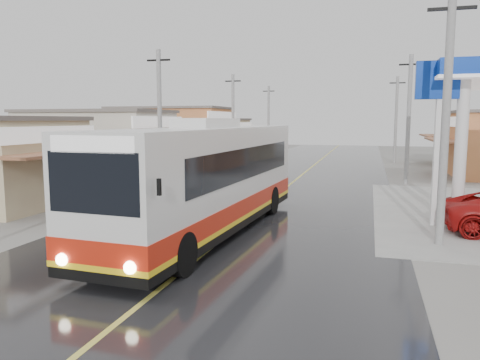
{
  "coord_description": "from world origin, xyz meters",
  "views": [
    {
      "loc": [
        4.73,
        -15.95,
        4.04
      ],
      "look_at": [
        -0.43,
        2.63,
        1.55
      ],
      "focal_mm": 35.0,
      "sensor_mm": 36.0,
      "label": 1
    }
  ],
  "objects_px": {
    "coach_bus": "(209,179)",
    "second_bus": "(229,158)",
    "cyclist": "(205,187)",
    "tricycle_near": "(143,170)",
    "tyre_stack": "(159,188)"
  },
  "relations": [
    {
      "from": "coach_bus",
      "to": "tricycle_near",
      "type": "bearing_deg",
      "value": 130.98
    },
    {
      "from": "tricycle_near",
      "to": "second_bus",
      "type": "bearing_deg",
      "value": 35.65
    },
    {
      "from": "coach_bus",
      "to": "cyclist",
      "type": "height_order",
      "value": "coach_bus"
    },
    {
      "from": "cyclist",
      "to": "tricycle_near",
      "type": "relative_size",
      "value": 0.81
    },
    {
      "from": "second_bus",
      "to": "cyclist",
      "type": "height_order",
      "value": "second_bus"
    },
    {
      "from": "second_bus",
      "to": "tyre_stack",
      "type": "relative_size",
      "value": 9.63
    },
    {
      "from": "second_bus",
      "to": "tricycle_near",
      "type": "bearing_deg",
      "value": -129.86
    },
    {
      "from": "second_bus",
      "to": "cyclist",
      "type": "xyz_separation_m",
      "value": [
        1.13,
        -8.02,
        -0.83
      ]
    },
    {
      "from": "second_bus",
      "to": "cyclist",
      "type": "relative_size",
      "value": 4.38
    },
    {
      "from": "tricycle_near",
      "to": "coach_bus",
      "type": "bearing_deg",
      "value": -65.88
    },
    {
      "from": "second_bus",
      "to": "tricycle_near",
      "type": "relative_size",
      "value": 3.55
    },
    {
      "from": "second_bus",
      "to": "tyre_stack",
      "type": "height_order",
      "value": "second_bus"
    },
    {
      "from": "coach_bus",
      "to": "second_bus",
      "type": "distance_m",
      "value": 15.58
    },
    {
      "from": "tricycle_near",
      "to": "tyre_stack",
      "type": "relative_size",
      "value": 2.72
    },
    {
      "from": "cyclist",
      "to": "tyre_stack",
      "type": "bearing_deg",
      "value": 156.02
    }
  ]
}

